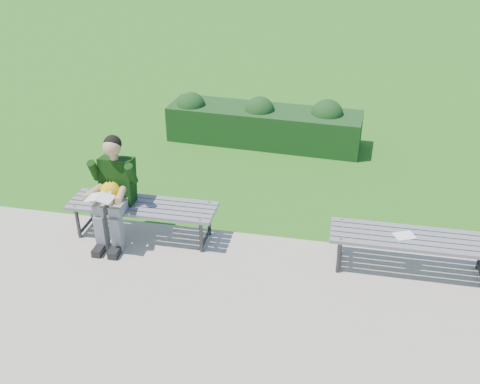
{
  "coord_description": "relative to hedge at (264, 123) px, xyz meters",
  "views": [
    {
      "loc": [
        0.96,
        -5.53,
        3.72
      ],
      "look_at": [
        -0.11,
        -0.17,
        0.7
      ],
      "focal_mm": 40.0,
      "sensor_mm": 36.0,
      "label": 1
    }
  ],
  "objects": [
    {
      "name": "ground",
      "position": [
        0.32,
        -2.92,
        -0.35
      ],
      "size": [
        80.0,
        80.0,
        0.0
      ],
      "color": "#2F701C",
      "rests_on": "ground"
    },
    {
      "name": "walkway",
      "position": [
        0.32,
        -4.67,
        -0.34
      ],
      "size": [
        30.0,
        3.5,
        0.02
      ],
      "color": "beige",
      "rests_on": "ground"
    },
    {
      "name": "hedge",
      "position": [
        0.0,
        0.0,
        0.0
      ],
      "size": [
        3.31,
        1.03,
        0.84
      ],
      "color": "#193A14",
      "rests_on": "ground"
    },
    {
      "name": "bench_left",
      "position": [
        -0.98,
        -3.21,
        0.06
      ],
      "size": [
        1.8,
        0.5,
        0.46
      ],
      "color": "gray",
      "rests_on": "walkway"
    },
    {
      "name": "bench_right",
      "position": [
        2.19,
        -3.3,
        0.06
      ],
      "size": [
        1.8,
        0.5,
        0.46
      ],
      "color": "gray",
      "rests_on": "walkway"
    },
    {
      "name": "seated_boy",
      "position": [
        -1.28,
        -3.31,
        0.36
      ],
      "size": [
        0.56,
        0.76,
        1.31
      ],
      "color": "slate",
      "rests_on": "walkway"
    },
    {
      "name": "paper_sheet",
      "position": [
        2.09,
        -3.3,
        0.12
      ],
      "size": [
        0.27,
        0.23,
        0.01
      ],
      "color": "white",
      "rests_on": "bench_right"
    }
  ]
}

